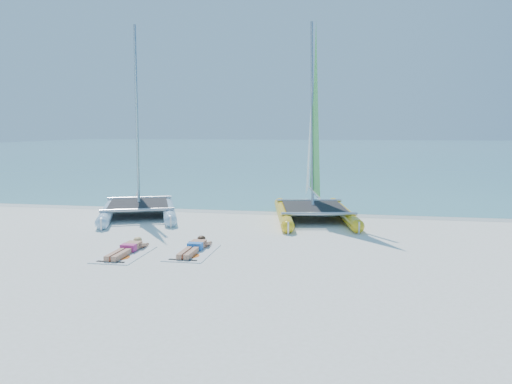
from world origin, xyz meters
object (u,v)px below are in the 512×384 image
sunbather_a (128,248)px  catamaran_blue (137,156)px  towel_a (125,254)px  catamaran_yellow (313,153)px  towel_b (192,253)px  sunbather_b (195,247)px

sunbather_a → catamaran_blue: bearing=110.6°
sunbather_a → towel_a: bearing=-90.0°
catamaran_yellow → sunbather_a: (-4.22, -6.10, -2.14)m
catamaran_blue → sunbather_a: catamaran_blue is taller
towel_b → sunbather_b: sunbather_b is taller
sunbather_a → towel_b: size_ratio=0.93×
catamaran_blue → catamaran_yellow: size_ratio=1.00×
catamaran_yellow → towel_b: (-2.60, -5.82, -2.25)m
catamaran_yellow → towel_b: 6.76m
sunbather_b → sunbather_a: bearing=-163.8°
catamaran_blue → catamaran_yellow: 6.25m
catamaran_blue → sunbather_a: (1.97, -5.23, -2.03)m
sunbather_a → sunbather_b: bearing=16.2°
catamaran_blue → catamaran_yellow: bearing=-13.9°
towel_a → sunbather_b: 1.75m
catamaran_yellow → towel_a: 7.90m
catamaran_blue → sunbather_b: catamaran_blue is taller
towel_a → sunbather_b: bearing=22.3°
catamaran_yellow → towel_b: bearing=-124.7°
catamaran_yellow → sunbather_b: (-2.60, -5.63, -2.14)m
towel_a → sunbather_b: (1.62, 0.66, 0.11)m
towel_a → towel_b: bearing=16.2°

